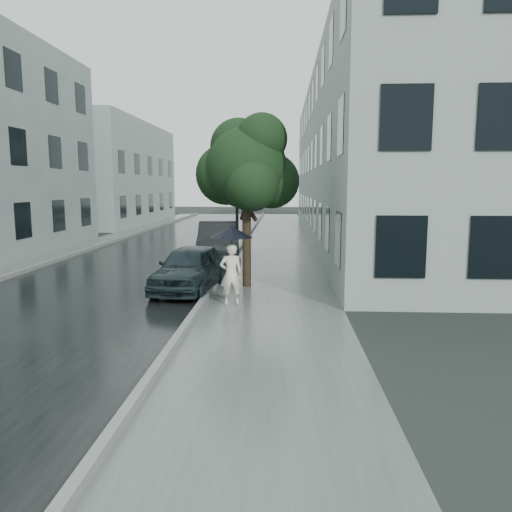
# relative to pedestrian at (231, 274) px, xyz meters

# --- Properties ---
(ground) EXTENTS (120.00, 120.00, 0.00)m
(ground) POSITION_rel_pedestrian_xyz_m (0.83, -2.00, -0.80)
(ground) COLOR black
(ground) RESTS_ON ground
(sidewalk) EXTENTS (3.50, 60.00, 0.01)m
(sidewalk) POSITION_rel_pedestrian_xyz_m (1.08, 10.00, -0.80)
(sidewalk) COLOR slate
(sidewalk) RESTS_ON ground
(kerb_near) EXTENTS (0.15, 60.00, 0.15)m
(kerb_near) POSITION_rel_pedestrian_xyz_m (-0.75, 10.00, -0.73)
(kerb_near) COLOR slate
(kerb_near) RESTS_ON ground
(asphalt_road) EXTENTS (6.85, 60.00, 0.00)m
(asphalt_road) POSITION_rel_pedestrian_xyz_m (-4.25, 10.00, -0.80)
(asphalt_road) COLOR black
(asphalt_road) RESTS_ON ground
(kerb_far) EXTENTS (0.15, 60.00, 0.15)m
(kerb_far) POSITION_rel_pedestrian_xyz_m (-7.75, 10.00, -0.73)
(kerb_far) COLOR slate
(kerb_far) RESTS_ON ground
(sidewalk_far) EXTENTS (1.70, 60.00, 0.01)m
(sidewalk_far) POSITION_rel_pedestrian_xyz_m (-8.67, 10.00, -0.80)
(sidewalk_far) COLOR #4C5451
(sidewalk_far) RESTS_ON ground
(building_near) EXTENTS (7.02, 36.00, 9.00)m
(building_near) POSITION_rel_pedestrian_xyz_m (6.30, 17.50, 3.70)
(building_near) COLOR gray
(building_near) RESTS_ON ground
(building_far_b) EXTENTS (7.02, 18.00, 8.00)m
(building_far_b) POSITION_rel_pedestrian_xyz_m (-12.94, 28.00, 3.20)
(building_far_b) COLOR gray
(building_far_b) RESTS_ON ground
(pedestrian) EXTENTS (0.65, 0.50, 1.59)m
(pedestrian) POSITION_rel_pedestrian_xyz_m (0.00, 0.00, 0.00)
(pedestrian) COLOR beige
(pedestrian) RESTS_ON sidewalk
(umbrella) EXTENTS (1.28, 1.28, 1.14)m
(umbrella) POSITION_rel_pedestrian_xyz_m (0.02, 0.03, 1.08)
(umbrella) COLOR black
(umbrella) RESTS_ON ground
(street_tree) EXTENTS (3.15, 2.86, 5.13)m
(street_tree) POSITION_rel_pedestrian_xyz_m (0.23, 2.49, 2.78)
(street_tree) COLOR #332619
(street_tree) RESTS_ON ground
(lamp_post) EXTENTS (0.84, 0.41, 5.27)m
(lamp_post) POSITION_rel_pedestrian_xyz_m (-0.63, 7.03, 2.21)
(lamp_post) COLOR black
(lamp_post) RESTS_ON ground
(car_near) EXTENTS (2.01, 4.05, 1.33)m
(car_near) POSITION_rel_pedestrian_xyz_m (-1.37, 1.73, -0.14)
(car_near) COLOR #182629
(car_near) RESTS_ON ground
(car_far) EXTENTS (2.14, 4.84, 1.54)m
(car_far) POSITION_rel_pedestrian_xyz_m (-1.37, 8.16, -0.03)
(car_far) COLOR #24272A
(car_far) RESTS_ON ground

